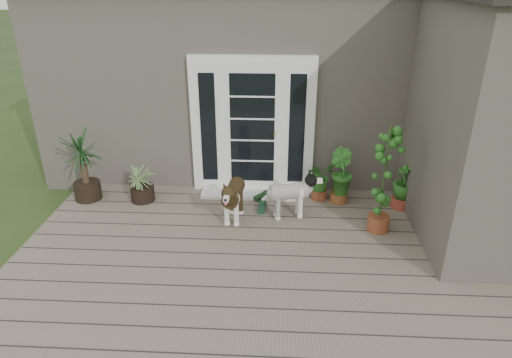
{
  "coord_description": "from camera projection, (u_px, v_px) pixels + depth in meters",
  "views": [
    {
      "loc": [
        0.21,
        -4.0,
        3.38
      ],
      "look_at": [
        -0.1,
        1.75,
        0.7
      ],
      "focal_mm": 31.54,
      "sensor_mm": 36.0,
      "label": 1
    }
  ],
  "objects": [
    {
      "name": "brindle_dog",
      "position": [
        234.0,
        200.0,
        6.34
      ],
      "size": [
        0.4,
        0.79,
        0.63
      ],
      "primitive_type": null,
      "rotation": [
        0.0,
        0.0,
        3.04
      ],
      "color": "#3E2D16",
      "rests_on": "deck"
    },
    {
      "name": "white_dog",
      "position": [
        289.0,
        198.0,
        6.42
      ],
      "size": [
        0.77,
        0.46,
        0.6
      ],
      "primitive_type": null,
      "rotation": [
        0.0,
        0.0,
        -1.34
      ],
      "color": "silver",
      "rests_on": "deck"
    },
    {
      "name": "herb_c",
      "position": [
        403.0,
        189.0,
        6.69
      ],
      "size": [
        0.44,
        0.44,
        0.59
      ],
      "primitive_type": "imported",
      "rotation": [
        0.0,
        0.0,
        4.55
      ],
      "color": "#1B601D",
      "rests_on": "deck"
    },
    {
      "name": "sapling",
      "position": [
        384.0,
        178.0,
        5.89
      ],
      "size": [
        0.6,
        0.6,
        1.57
      ],
      "primitive_type": null,
      "rotation": [
        0.0,
        0.0,
        -0.39
      ],
      "color": "#22621C",
      "rests_on": "deck"
    },
    {
      "name": "spider_plant",
      "position": [
        141.0,
        181.0,
        6.88
      ],
      "size": [
        0.64,
        0.64,
        0.64
      ],
      "primitive_type": null,
      "rotation": [
        0.0,
        0.0,
        0.07
      ],
      "color": "#8FAD6A",
      "rests_on": "deck"
    },
    {
      "name": "deck",
      "position": [
        258.0,
        275.0,
        5.39
      ],
      "size": [
        6.2,
        4.6,
        0.12
      ],
      "primitive_type": "cube",
      "color": "#6B5B4C",
      "rests_on": "ground"
    },
    {
      "name": "clog_left",
      "position": [
        262.0,
        207.0,
        6.71
      ],
      "size": [
        0.16,
        0.32,
        0.09
      ],
      "primitive_type": null,
      "rotation": [
        0.0,
        0.0,
        -0.06
      ],
      "color": "#173922",
      "rests_on": "deck"
    },
    {
      "name": "house_main",
      "position": [
        269.0,
        75.0,
        8.61
      ],
      "size": [
        7.4,
        4.0,
        3.1
      ],
      "primitive_type": "cube",
      "color": "#665E54",
      "rests_on": "ground"
    },
    {
      "name": "house_wing",
      "position": [
        494.0,
        131.0,
        5.61
      ],
      "size": [
        1.6,
        2.4,
        3.1
      ],
      "primitive_type": "cube",
      "color": "#665E54",
      "rests_on": "ground"
    },
    {
      "name": "herb_a",
      "position": [
        320.0,
        183.0,
        6.95
      ],
      "size": [
        0.59,
        0.59,
        0.53
      ],
      "primitive_type": "imported",
      "rotation": [
        0.0,
        0.0,
        0.74
      ],
      "color": "#285B1A",
      "rests_on": "deck"
    },
    {
      "name": "herb_b",
      "position": [
        340.0,
        183.0,
        6.84
      ],
      "size": [
        0.58,
        0.58,
        0.63
      ],
      "primitive_type": "imported",
      "rotation": [
        0.0,
        0.0,
        2.15
      ],
      "color": "#1A5B20",
      "rests_on": "deck"
    },
    {
      "name": "clog_right",
      "position": [
        262.0,
        196.0,
        7.04
      ],
      "size": [
        0.31,
        0.33,
        0.09
      ],
      "primitive_type": null,
      "rotation": [
        0.0,
        0.0,
        -0.72
      ],
      "color": "#143214",
      "rests_on": "deck"
    },
    {
      "name": "yucca",
      "position": [
        84.0,
        166.0,
        6.83
      ],
      "size": [
        0.89,
        0.89,
        1.11
      ],
      "primitive_type": null,
      "rotation": [
        0.0,
        0.0,
        -0.18
      ],
      "color": "black",
      "rests_on": "deck"
    },
    {
      "name": "door_unit",
      "position": [
        253.0,
        127.0,
        6.91
      ],
      "size": [
        1.9,
        0.14,
        2.15
      ],
      "primitive_type": "cube",
      "color": "white",
      "rests_on": "deck"
    },
    {
      "name": "door_step",
      "position": [
        252.0,
        193.0,
        7.17
      ],
      "size": [
        1.6,
        0.4,
        0.05
      ],
      "primitive_type": "cube",
      "color": "white",
      "rests_on": "deck"
    }
  ]
}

